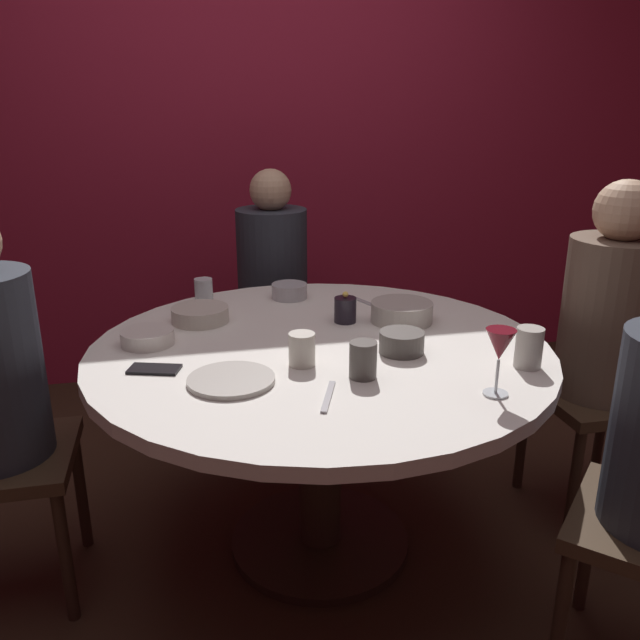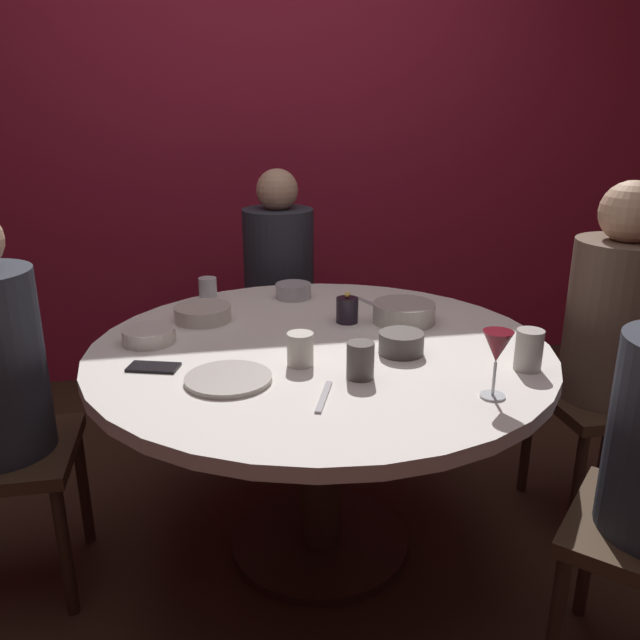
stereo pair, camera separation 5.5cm
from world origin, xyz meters
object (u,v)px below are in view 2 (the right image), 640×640
at_px(seated_diner_back, 279,270).
at_px(bowl_rice_portion, 203,313).
at_px(cup_near_candle, 300,349).
at_px(bowl_salad_center, 404,313).
at_px(cup_by_left_diner, 208,289).
at_px(bowl_sauce_side, 401,343).
at_px(dining_table, 320,386).
at_px(wine_glass, 497,350).
at_px(cell_phone, 154,367).
at_px(seated_diner_right, 615,321).
at_px(bowl_serving_large, 293,291).
at_px(bowl_small_white, 149,335).
at_px(cup_center_front, 360,360).
at_px(candle_holder, 347,310).
at_px(cup_by_right_diner, 529,350).
at_px(dinner_plate, 228,379).

xyz_separation_m(seated_diner_back, bowl_rice_portion, (-0.35, -0.68, 0.04)).
bearing_deg(cup_near_candle, bowl_salad_center, 36.94).
bearing_deg(cup_by_left_diner, bowl_sauce_side, -49.70).
relative_size(dining_table, wine_glass, 7.99).
xyz_separation_m(seated_diner_back, cup_by_left_diner, (-0.32, -0.46, 0.06)).
bearing_deg(bowl_sauce_side, seated_diner_back, 101.39).
distance_m(cell_phone, cup_near_candle, 0.41).
xyz_separation_m(seated_diner_right, bowl_sauce_side, (-0.78, -0.11, 0.02)).
distance_m(bowl_serving_large, bowl_salad_center, 0.48).
relative_size(bowl_rice_portion, cup_near_candle, 2.03).
distance_m(bowl_rice_portion, cup_by_left_diner, 0.23).
height_order(seated_diner_right, bowl_small_white, seated_diner_right).
relative_size(bowl_rice_portion, cup_center_front, 1.90).
bearing_deg(cup_center_front, bowl_serving_large, 94.79).
bearing_deg(bowl_small_white, candle_holder, 6.46).
bearing_deg(dining_table, bowl_salad_center, 26.31).
bearing_deg(candle_holder, bowl_sauce_side, -73.42).
xyz_separation_m(bowl_serving_large, cup_near_candle, (-0.08, -0.66, 0.02)).
xyz_separation_m(cell_phone, bowl_salad_center, (0.81, 0.25, 0.03)).
bearing_deg(cup_by_left_diner, cup_near_candle, -70.45).
distance_m(seated_diner_right, cup_by_right_diner, 0.56).
relative_size(bowl_small_white, bowl_sauce_side, 1.21).
bearing_deg(bowl_small_white, cell_phone, -83.87).
relative_size(seated_diner_right, bowl_small_white, 7.45).
distance_m(cell_phone, bowl_serving_large, 0.78).
height_order(seated_diner_back, bowl_serving_large, seated_diner_back).
relative_size(candle_holder, cup_by_left_diner, 1.20).
height_order(bowl_sauce_side, cup_center_front, cup_center_front).
height_order(bowl_salad_center, cup_center_front, cup_center_front).
relative_size(dining_table, cup_by_left_diner, 15.79).
height_order(candle_holder, cup_by_right_diner, cup_by_right_diner).
distance_m(cup_by_right_diner, cup_center_front, 0.47).
bearing_deg(seated_diner_back, bowl_salad_center, 20.94).
bearing_deg(cup_near_candle, cup_by_left_diner, 109.55).
distance_m(cell_phone, bowl_sauce_side, 0.71).
relative_size(dining_table, cell_phone, 10.05).
distance_m(cell_phone, bowl_small_white, 0.22).
relative_size(seated_diner_right, dinner_plate, 5.15).
distance_m(dining_table, seated_diner_back, 1.00).
relative_size(seated_diner_back, cell_phone, 8.33).
xyz_separation_m(seated_diner_back, bowl_serving_large, (-0.01, -0.48, 0.04)).
bearing_deg(cell_phone, cup_by_left_diner, 2.49).
xyz_separation_m(cup_near_candle, cup_center_front, (0.14, -0.12, 0.00)).
xyz_separation_m(seated_diner_back, wine_glass, (0.36, -1.43, 0.14)).
height_order(seated_diner_right, candle_holder, seated_diner_right).
bearing_deg(seated_diner_right, wine_glass, 34.60).
xyz_separation_m(candle_holder, dinner_plate, (-0.42, -0.42, -0.04)).
xyz_separation_m(bowl_small_white, cup_center_front, (0.57, -0.39, 0.03)).
distance_m(dinner_plate, cup_center_front, 0.36).
bearing_deg(bowl_small_white, seated_diner_back, 59.26).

